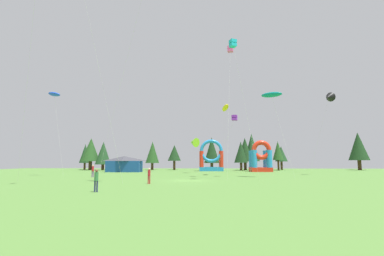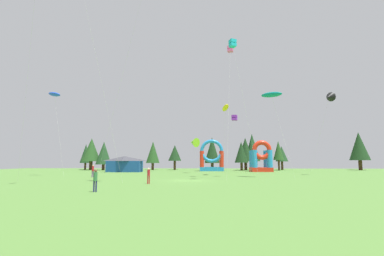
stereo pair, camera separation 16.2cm
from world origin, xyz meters
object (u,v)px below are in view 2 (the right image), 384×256
(kite_blue_parafoil, at_px, (54,94))
(kite_yellow_parafoil, at_px, (225,108))
(kite_teal_parafoil, at_px, (271,95))
(kite_purple_box, at_px, (234,118))
(kite_lime_delta, at_px, (194,142))
(person_far_side, at_px, (93,170))
(kite_black_delta, at_px, (329,97))
(person_near_camera, at_px, (149,174))
(festival_tent, at_px, (125,164))
(kite_cyan_box, at_px, (233,44))
(person_midfield, at_px, (95,178))
(inflatable_orange_dome, at_px, (261,160))
(inflatable_blue_arch, at_px, (212,159))
(kite_pink_box, at_px, (230,49))

(kite_blue_parafoil, bearing_deg, kite_yellow_parafoil, 6.50)
(kite_teal_parafoil, bearing_deg, kite_purple_box, 166.19)
(kite_yellow_parafoil, height_order, kite_teal_parafoil, kite_teal_parafoil)
(kite_lime_delta, relative_size, person_far_side, 3.92)
(kite_black_delta, bearing_deg, kite_lime_delta, 162.16)
(kite_lime_delta, relative_size, kite_teal_parafoil, 0.56)
(kite_black_delta, bearing_deg, kite_purple_box, -160.61)
(person_near_camera, relative_size, festival_tent, 0.22)
(kite_blue_parafoil, bearing_deg, kite_cyan_box, -18.97)
(kite_purple_box, distance_m, kite_teal_parafoil, 6.51)
(person_near_camera, bearing_deg, kite_yellow_parafoil, -127.28)
(kite_purple_box, bearing_deg, person_midfield, -120.74)
(inflatable_orange_dome, distance_m, inflatable_blue_arch, 11.82)
(inflatable_orange_dome, bearing_deg, kite_blue_parafoil, -150.87)
(kite_black_delta, bearing_deg, festival_tent, 161.76)
(kite_lime_delta, distance_m, kite_black_delta, 26.45)
(kite_pink_box, relative_size, inflatable_blue_arch, 2.52)
(kite_cyan_box, xyz_separation_m, kite_blue_parafoil, (-28.95, 9.95, -3.85))
(person_near_camera, relative_size, inflatable_orange_dome, 0.23)
(kite_purple_box, height_order, inflatable_blue_arch, kite_purple_box)
(kite_blue_parafoil, bearing_deg, person_far_side, -20.82)
(kite_yellow_parafoil, relative_size, inflatable_blue_arch, 1.60)
(kite_blue_parafoil, xyz_separation_m, inflatable_blue_arch, (26.61, 24.60, -10.60))
(inflatable_orange_dome, bearing_deg, kite_pink_box, -109.01)
(kite_pink_box, height_order, person_midfield, kite_pink_box)
(kite_yellow_parafoil, height_order, festival_tent, kite_yellow_parafoil)
(kite_cyan_box, relative_size, inflatable_blue_arch, 2.33)
(kite_yellow_parafoil, xyz_separation_m, person_far_side, (-20.28, -6.51, -10.44))
(kite_pink_box, relative_size, inflatable_orange_dome, 2.72)
(kite_teal_parafoil, distance_m, person_far_side, 29.08)
(person_near_camera, distance_m, festival_tent, 35.10)
(kite_pink_box, height_order, kite_purple_box, kite_pink_box)
(kite_lime_delta, xyz_separation_m, festival_tent, (-15.77, 5.38, -4.45))
(festival_tent, bearing_deg, person_far_side, -86.00)
(kite_cyan_box, relative_size, festival_tent, 2.41)
(kite_pink_box, height_order, kite_cyan_box, kite_pink_box)
(person_midfield, xyz_separation_m, person_near_camera, (2.47, 8.04, -0.05))
(person_near_camera, bearing_deg, inflatable_orange_dome, -127.30)
(kite_teal_parafoil, relative_size, festival_tent, 1.74)
(person_far_side, bearing_deg, kite_pink_box, -20.68)
(person_midfield, bearing_deg, kite_pink_box, 40.74)
(person_far_side, bearing_deg, kite_lime_delta, 30.33)
(inflatable_blue_arch, height_order, festival_tent, inflatable_blue_arch)
(kite_black_delta, distance_m, person_midfield, 42.72)
(kite_lime_delta, height_order, inflatable_blue_arch, inflatable_blue_arch)
(festival_tent, bearing_deg, inflatable_blue_arch, 19.09)
(kite_teal_parafoil, distance_m, inflatable_blue_arch, 30.19)
(kite_yellow_parafoil, bearing_deg, kite_lime_delta, 123.18)
(kite_black_delta, relative_size, inflatable_blue_arch, 1.89)
(kite_black_delta, bearing_deg, person_near_camera, -144.50)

